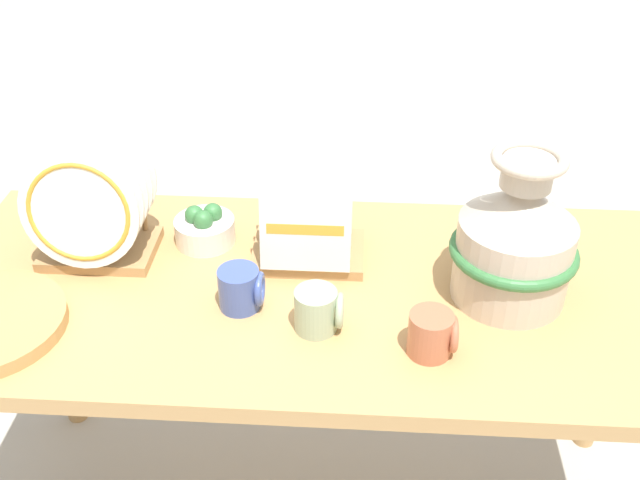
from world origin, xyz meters
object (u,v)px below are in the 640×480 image
Objects in this scene: mug_terracotta_glaze at (433,334)px; ceramic_vase at (515,239)px; dish_rack_square_plates at (308,231)px; mug_sage_glaze at (320,310)px; fruit_bowl at (205,228)px; mug_cobalt_glaze at (241,289)px; dish_rack_round_plates at (92,211)px.

ceramic_vase is at bearing 48.38° from mug_terracotta_glaze.
dish_rack_square_plates is 0.23m from mug_sage_glaze.
dish_rack_square_plates is 0.23m from fruit_bowl.
fruit_bowl reaches higher than mug_terracotta_glaze.
fruit_bowl is (-0.11, 0.21, -0.01)m from mug_cobalt_glaze.
dish_rack_square_plates reaches higher than mug_sage_glaze.
ceramic_vase is at bearing -5.22° from dish_rack_round_plates.
mug_terracotta_glaze is at bearing -34.57° from fruit_bowl.
dish_rack_round_plates is at bearing 174.78° from ceramic_vase.
dish_rack_square_plates is 0.20m from mug_cobalt_glaze.
ceramic_vase is 0.41m from dish_rack_square_plates.
mug_sage_glaze is at bearing -19.64° from mug_cobalt_glaze.
dish_rack_round_plates is 0.35m from mug_cobalt_glaze.
mug_terracotta_glaze is 0.67× the size of fruit_bowl.
dish_rack_round_plates reaches higher than fruit_bowl.
mug_terracotta_glaze is at bearing -131.62° from ceramic_vase.
mug_terracotta_glaze is at bearing -20.53° from dish_rack_round_plates.
ceramic_vase is 0.38m from mug_sage_glaze.
dish_rack_square_plates is 1.79× the size of fruit_bowl.
fruit_bowl is (-0.46, 0.31, -0.01)m from mug_terracotta_glaze.
dish_rack_round_plates is at bearing 159.47° from mug_terracotta_glaze.
mug_sage_glaze and mug_terracotta_glaze have the same top height.
mug_terracotta_glaze and mug_cobalt_glaze have the same top height.
dish_rack_square_plates is (0.43, 0.02, -0.04)m from dish_rack_round_plates.
ceramic_vase reaches higher than dish_rack_square_plates.
dish_rack_square_plates is at bearing 165.89° from ceramic_vase.
mug_sage_glaze is 0.67× the size of fruit_bowl.
ceramic_vase is 0.51m from mug_cobalt_glaze.
dish_rack_round_plates is 0.71m from mug_terracotta_glaze.
dish_rack_square_plates is 2.68× the size of mug_cobalt_glaze.
fruit_bowl is at bearing 145.43° from mug_terracotta_glaze.
mug_cobalt_glaze is (-0.35, 0.10, 0.00)m from mug_terracotta_glaze.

